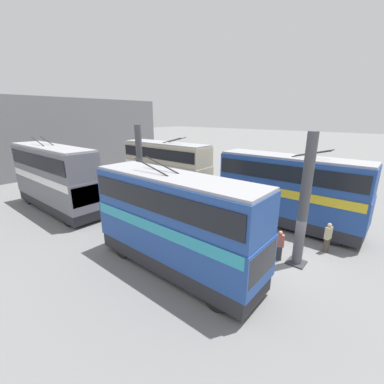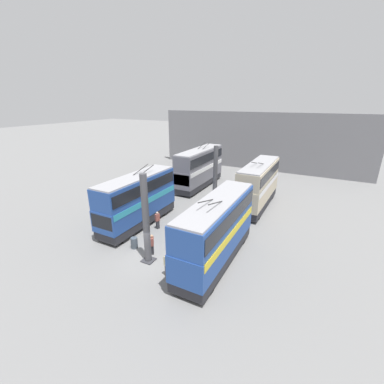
{
  "view_description": "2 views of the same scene",
  "coord_description": "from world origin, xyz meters",
  "views": [
    {
      "loc": [
        -3.61,
        12.85,
        7.65
      ],
      "look_at": [
        8.33,
        -1.34,
        2.05
      ],
      "focal_mm": 24.0,
      "sensor_mm": 36.0,
      "label": 1
    },
    {
      "loc": [
        -13.37,
        -10.77,
        11.58
      ],
      "look_at": [
        9.0,
        1.04,
        2.54
      ],
      "focal_mm": 24.0,
      "sensor_mm": 36.0,
      "label": 2
    }
  ],
  "objects": [
    {
      "name": "support_column_near",
      "position": [
        -0.12,
        0.0,
        3.34
      ],
      "size": [
        0.91,
        0.91,
        6.92
      ],
      "color": "#4C4C51",
      "rests_on": "ground_plane"
    },
    {
      "name": "oil_drum",
      "position": [
        0.81,
        2.14,
        0.47
      ],
      "size": [
        0.59,
        0.59,
        0.94
      ],
      "color": "#424C56",
      "rests_on": "ground_plane"
    },
    {
      "name": "support_column_far",
      "position": [
        12.68,
        0.0,
        3.34
      ],
      "size": [
        0.91,
        0.91,
        6.92
      ],
      "color": "#4C4C51",
      "rests_on": "ground_plane"
    },
    {
      "name": "bus_right_near",
      "position": [
        4.47,
        4.55,
        2.83
      ],
      "size": [
        9.33,
        2.54,
        5.6
      ],
      "color": "black",
      "rests_on": "ground_plane"
    },
    {
      "name": "person_by_right_row",
      "position": [
        4.55,
        2.4,
        0.92
      ],
      "size": [
        0.48,
        0.38,
        1.74
      ],
      "rotation": [
        0.0,
        0.0,
        4.33
      ],
      "color": "#2D2D33",
      "rests_on": "ground_plane"
    },
    {
      "name": "bus_left_far",
      "position": [
        14.42,
        -4.55,
        2.9
      ],
      "size": [
        9.73,
        2.54,
        5.71
      ],
      "color": "black",
      "rests_on": "ground_plane"
    },
    {
      "name": "ground_plane",
      "position": [
        0.0,
        0.0,
        0.0
      ],
      "size": [
        240.0,
        240.0,
        0.0
      ],
      "primitive_type": "plane",
      "color": "slate"
    },
    {
      "name": "person_aisle_foreground",
      "position": [
        0.78,
        0.27,
        0.91
      ],
      "size": [
        0.48,
        0.42,
        1.72
      ],
      "rotation": [
        0.0,
        0.0,
        2.11
      ],
      "color": "#2D2D33",
      "rests_on": "ground_plane"
    },
    {
      "name": "person_by_left_row",
      "position": [
        -1.01,
        -2.3,
        0.97
      ],
      "size": [
        0.35,
        0.47,
        1.81
      ],
      "rotation": [
        0.0,
        0.0,
        2.86
      ],
      "color": "#473D33",
      "rests_on": "ground_plane"
    },
    {
      "name": "bus_left_near",
      "position": [
        2.28,
        -4.55,
        2.83
      ],
      "size": [
        9.87,
        2.54,
        5.62
      ],
      "color": "black",
      "rests_on": "ground_plane"
    },
    {
      "name": "bus_right_mid",
      "position": [
        17.91,
        4.55,
        3.0
      ],
      "size": [
        10.36,
        2.54,
        5.93
      ],
      "color": "black",
      "rests_on": "ground_plane"
    },
    {
      "name": "person_aisle_midway",
      "position": [
        7.22,
        -0.19,
        0.97
      ],
      "size": [
        0.4,
        0.48,
        1.81
      ],
      "rotation": [
        0.0,
        0.0,
        5.84
      ],
      "color": "#384251",
      "rests_on": "ground_plane"
    },
    {
      "name": "depot_back_wall",
      "position": [
        31.35,
        0.0,
        4.9
      ],
      "size": [
        0.5,
        36.0,
        9.79
      ],
      "color": "slate",
      "rests_on": "ground_plane"
    }
  ]
}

